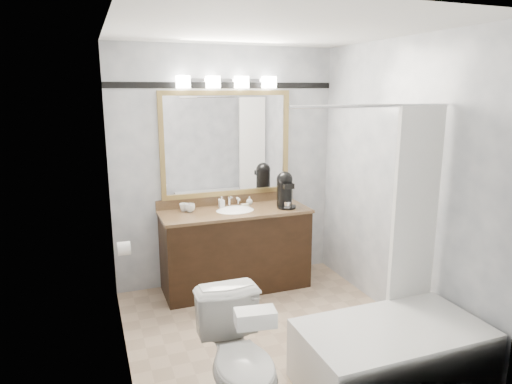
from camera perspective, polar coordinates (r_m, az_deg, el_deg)
room at (r=3.66m, az=2.21°, el=-0.13°), size 2.42×2.62×2.52m
vanity at (r=4.80m, az=-2.59°, el=-6.99°), size 1.53×0.58×0.97m
mirror at (r=4.81m, az=-3.70°, el=6.00°), size 1.40×0.04×1.10m
vanity_light_bar at (r=4.72m, az=-3.62°, el=13.58°), size 1.02×0.14×0.12m
accent_stripe at (r=4.78m, az=-3.85°, el=13.17°), size 2.40×0.01×0.06m
bathtub at (r=3.55m, az=16.74°, el=-17.99°), size 1.30×0.75×1.96m
tp_roll at (r=4.19m, az=-16.19°, el=-6.79°), size 0.11×0.12×0.12m
toilet at (r=3.06m, az=-1.93°, el=-20.43°), size 0.45×0.77×0.78m
tissue_box at (r=2.62m, az=-0.08°, el=-15.45°), size 0.24×0.16×0.09m
coffee_maker at (r=4.77m, az=3.62°, el=0.40°), size 0.19×0.25×0.38m
cup_left at (r=4.65m, az=-8.27°, el=-1.97°), size 0.14×0.14×0.08m
cup_right at (r=4.69m, az=-9.04°, el=-1.90°), size 0.08×0.08×0.08m
soap_bottle_a at (r=4.79m, az=-4.32°, el=-1.25°), size 0.06×0.06×0.12m
soap_bottle_b at (r=4.89m, az=-0.84°, el=-1.07°), size 0.09×0.09×0.09m
soap_bar at (r=4.83m, az=-1.37°, el=-1.64°), size 0.08×0.06×0.02m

